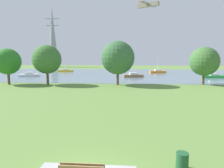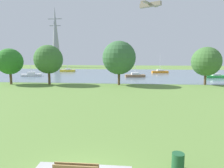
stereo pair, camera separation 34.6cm
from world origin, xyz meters
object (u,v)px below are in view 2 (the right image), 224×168
Objects in this scene: tree_east_near at (119,58)px; electricity_pylon at (56,37)px; sailboat_white at (31,75)px; sailboat_green at (216,76)px; litter_bin at (178,162)px; tree_west_near at (10,62)px; sailboat_yellow at (68,70)px; tree_east_far at (206,62)px; sailboat_brown at (135,75)px; sailboat_orange at (160,72)px; tree_mid_shore at (48,59)px; light_aircraft at (150,5)px.

electricity_pylon reaches higher than tree_east_near.
sailboat_white is 44.80m from sailboat_green.
litter_bin is 35.45m from tree_west_near.
sailboat_yellow is 43.22m from tree_east_far.
electricity_pylon is (-12.85, 57.31, 9.45)m from tree_west_near.
sailboat_white is at bearing -77.47° from electricity_pylon.
sailboat_yellow is 1.02× the size of tree_east_near.
sailboat_brown is (26.04, 0.62, 0.01)m from sailboat_white.
sailboat_yellow is at bearing 87.46° from tree_west_near.
electricity_pylon reaches higher than sailboat_orange.
sailboat_yellow is 34.04m from tree_east_near.
tree_east_far is (15.42, 1.64, -0.66)m from tree_east_near.
litter_bin is 30.83m from tree_east_far.
sailboat_white is at bearing -106.23° from sailboat_yellow.
sailboat_orange is 41.04m from tree_west_near.
tree_mid_shore is (5.77, -28.87, 4.05)m from sailboat_yellow.
litter_bin is 0.10× the size of light_aircraft.
tree_east_near is 1.15× the size of tree_east_far.
sailboat_green is (11.02, -12.89, -0.00)m from sailboat_orange.
light_aircraft is at bearing -7.74° from sailboat_yellow.
light_aircraft is (7.35, 24.81, 14.73)m from tree_east_near.
electricity_pylon reaches higher than sailboat_green.
litter_bin is 0.14× the size of sailboat_green.
tree_west_near is (-22.85, -14.48, 3.69)m from sailboat_brown.
litter_bin is 59.64m from sailboat_yellow.
sailboat_yellow is 29.72m from tree_mid_shore.
sailboat_white is 46.41m from electricity_pylon.
tree_west_near is 0.24× the size of electricity_pylon.
sailboat_yellow is 29.57m from tree_west_near.
litter_bin is at bearing -80.98° from tree_east_near.
sailboat_green is 26.67m from light_aircraft.
sailboat_brown is 0.95× the size of tree_west_near.
tree_east_far is (28.04, 2.20, -0.37)m from tree_mid_shore.
litter_bin is at bearing -111.37° from tree_east_far.
sailboat_green is 25.96m from tree_east_near.
light_aircraft is at bearing -159.72° from sailboat_orange.
sailboat_brown is 14.51m from tree_east_near.
tree_mid_shore reaches higher than sailboat_orange.
sailboat_orange is 14.82m from sailboat_brown.
sailboat_white is 40.08m from tree_east_far.
tree_west_near is at bearing -161.11° from sailboat_green.
litter_bin is at bearing -66.13° from electricity_pylon.
sailboat_brown is 0.23× the size of electricity_pylon.
tree_east_far is (11.15, 28.50, 3.76)m from litter_bin.
sailboat_green is at bearing 18.89° from tree_west_near.
electricity_pylon is at bearing 113.87° from litter_bin.
tree_east_near is at bearing -56.99° from sailboat_yellow.
sailboat_brown reaches higher than sailboat_green.
sailboat_green is at bearing 66.25° from litter_bin.
litter_bin is 91.90m from electricity_pylon.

